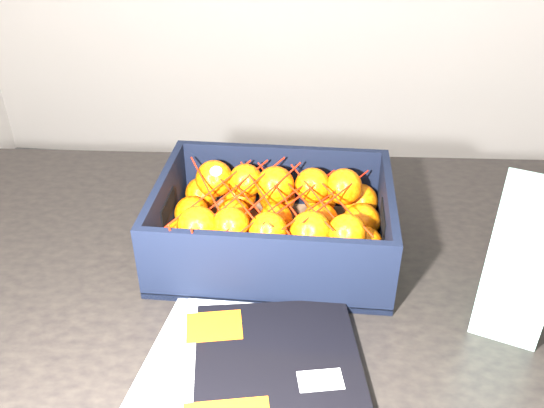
# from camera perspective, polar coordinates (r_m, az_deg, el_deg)

# --- Properties ---
(table) EXTENTS (1.24, 0.87, 0.75)m
(table) POSITION_cam_1_polar(r_m,az_deg,el_deg) (0.98, -2.47, -11.36)
(table) COLOR black
(table) RESTS_ON ground
(magazine_stack) EXTENTS (0.32, 0.31, 0.02)m
(magazine_stack) POSITION_cam_1_polar(r_m,az_deg,el_deg) (0.75, -2.30, -17.19)
(magazine_stack) COLOR silver
(magazine_stack) RESTS_ON table
(produce_crate) EXTENTS (0.37, 0.28, 0.12)m
(produce_crate) POSITION_cam_1_polar(r_m,az_deg,el_deg) (0.93, 0.18, -2.62)
(produce_crate) COLOR #8A5F3F
(produce_crate) RESTS_ON table
(clementine_heap) EXTENTS (0.35, 0.26, 0.11)m
(clementine_heap) POSITION_cam_1_polar(r_m,az_deg,el_deg) (0.92, 0.34, -1.72)
(clementine_heap) COLOR #DC5704
(clementine_heap) RESTS_ON produce_crate
(mesh_net) EXTENTS (0.30, 0.24, 0.09)m
(mesh_net) POSITION_cam_1_polar(r_m,az_deg,el_deg) (0.89, -0.34, 0.53)
(mesh_net) COLOR red
(mesh_net) RESTS_ON clementine_heap
(retail_carton) EXTENTS (0.12, 0.15, 0.19)m
(retail_carton) POSITION_cam_1_polar(r_m,az_deg,el_deg) (0.85, 23.41, -4.93)
(retail_carton) COLOR white
(retail_carton) RESTS_ON table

